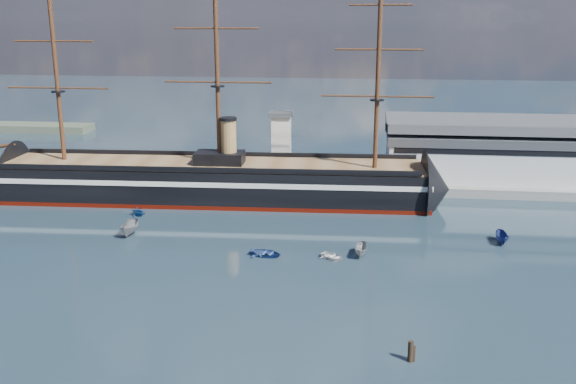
# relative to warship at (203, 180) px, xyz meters

# --- Properties ---
(ground) EXTENTS (600.00, 600.00, 0.00)m
(ground) POSITION_rel_warship_xyz_m (11.96, -20.00, -4.04)
(ground) COLOR #1C2F3C
(ground) RESTS_ON ground
(quay) EXTENTS (180.00, 18.00, 2.00)m
(quay) POSITION_rel_warship_xyz_m (21.96, 16.00, -4.04)
(quay) COLOR slate
(quay) RESTS_ON ground
(warehouse) EXTENTS (63.00, 21.00, 11.60)m
(warehouse) POSITION_rel_warship_xyz_m (69.96, 20.00, 3.95)
(warehouse) COLOR #B7BABC
(warehouse) RESTS_ON ground
(quay_tower) EXTENTS (5.00, 5.00, 15.00)m
(quay_tower) POSITION_rel_warship_xyz_m (14.96, 13.00, 5.72)
(quay_tower) COLOR silver
(quay_tower) RESTS_ON ground
(warship) EXTENTS (113.19, 19.84, 53.94)m
(warship) POSITION_rel_warship_xyz_m (0.00, 0.00, 0.00)
(warship) COLOR black
(warship) RESTS_ON ground
(motorboat_a) EXTENTS (7.41, 2.94, 2.93)m
(motorboat_a) POSITION_rel_warship_xyz_m (-7.16, -24.24, -4.04)
(motorboat_a) COLOR gray
(motorboat_a) RESTS_ON ground
(motorboat_b) EXTENTS (2.13, 3.53, 1.54)m
(motorboat_b) POSITION_rel_warship_xyz_m (18.28, -31.75, -4.04)
(motorboat_b) COLOR #2E4886
(motorboat_b) RESTS_ON ground
(motorboat_c) EXTENTS (6.04, 2.64, 2.35)m
(motorboat_c) POSITION_rel_warship_xyz_m (33.55, -29.81, -4.04)
(motorboat_c) COLOR gray
(motorboat_c) RESTS_ON ground
(motorboat_d) EXTENTS (4.71, 5.96, 2.01)m
(motorboat_d) POSITION_rel_warship_xyz_m (-9.66, -13.19, -4.04)
(motorboat_d) COLOR navy
(motorboat_d) RESTS_ON ground
(motorboat_e) EXTENTS (2.51, 2.83, 1.27)m
(motorboat_e) POSITION_rel_warship_xyz_m (29.04, -31.76, -4.04)
(motorboat_e) COLOR silver
(motorboat_e) RESTS_ON ground
(motorboat_f) EXTENTS (5.89, 2.27, 2.34)m
(motorboat_f) POSITION_rel_warship_xyz_m (57.32, -20.83, -4.04)
(motorboat_f) COLOR navy
(motorboat_f) RESTS_ON ground
(piling_near_right) EXTENTS (0.64, 0.64, 3.17)m
(piling_near_right) POSITION_rel_warship_xyz_m (39.34, -62.16, -4.04)
(piling_near_right) COLOR black
(piling_near_right) RESTS_ON ground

